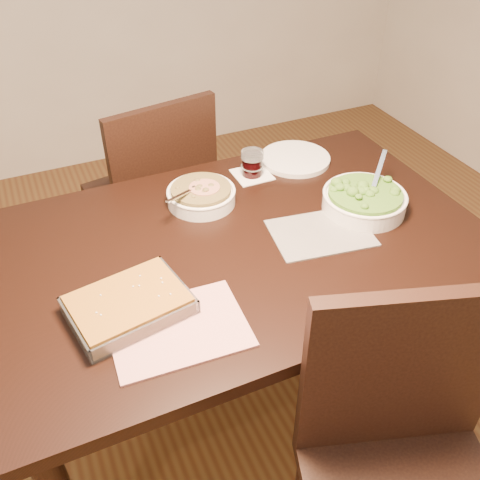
{
  "coord_description": "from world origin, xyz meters",
  "views": [
    {
      "loc": [
        -0.49,
        -1.09,
        1.68
      ],
      "look_at": [
        -0.02,
        -0.05,
        0.8
      ],
      "focal_mm": 40.0,
      "sensor_mm": 36.0,
      "label": 1
    }
  ],
  "objects_px": {
    "table": "(240,266)",
    "wine_tumbler": "(252,163)",
    "chair_far": "(156,190)",
    "stew_bowl": "(201,195)",
    "dinner_plate": "(295,159)",
    "baking_dish": "(129,305)",
    "chair_near": "(405,467)",
    "broccoli_bowl": "(364,200)"
  },
  "relations": [
    {
      "from": "dinner_plate",
      "to": "table",
      "type": "bearing_deg",
      "value": -137.02
    },
    {
      "from": "table",
      "to": "baking_dish",
      "type": "height_order",
      "value": "baking_dish"
    },
    {
      "from": "stew_bowl",
      "to": "chair_far",
      "type": "xyz_separation_m",
      "value": [
        -0.02,
        0.49,
        -0.27
      ]
    },
    {
      "from": "wine_tumbler",
      "to": "chair_far",
      "type": "bearing_deg",
      "value": 120.03
    },
    {
      "from": "baking_dish",
      "to": "chair_near",
      "type": "bearing_deg",
      "value": -57.68
    },
    {
      "from": "wine_tumbler",
      "to": "broccoli_bowl",
      "type": "bearing_deg",
      "value": -55.06
    },
    {
      "from": "chair_far",
      "to": "chair_near",
      "type": "bearing_deg",
      "value": 86.57
    },
    {
      "from": "baking_dish",
      "to": "wine_tumbler",
      "type": "distance_m",
      "value": 0.71
    },
    {
      "from": "wine_tumbler",
      "to": "chair_far",
      "type": "distance_m",
      "value": 0.55
    },
    {
      "from": "broccoli_bowl",
      "to": "wine_tumbler",
      "type": "height_order",
      "value": "broccoli_bowl"
    },
    {
      "from": "table",
      "to": "stew_bowl",
      "type": "relative_size",
      "value": 6.55
    },
    {
      "from": "stew_bowl",
      "to": "dinner_plate",
      "type": "distance_m",
      "value": 0.41
    },
    {
      "from": "wine_tumbler",
      "to": "chair_far",
      "type": "height_order",
      "value": "chair_far"
    },
    {
      "from": "table",
      "to": "dinner_plate",
      "type": "xyz_separation_m",
      "value": [
        0.36,
        0.34,
        0.1
      ]
    },
    {
      "from": "dinner_plate",
      "to": "chair_near",
      "type": "height_order",
      "value": "chair_near"
    },
    {
      "from": "table",
      "to": "wine_tumbler",
      "type": "height_order",
      "value": "wine_tumbler"
    },
    {
      "from": "table",
      "to": "wine_tumbler",
      "type": "relative_size",
      "value": 16.5
    },
    {
      "from": "dinner_plate",
      "to": "stew_bowl",
      "type": "bearing_deg",
      "value": -164.22
    },
    {
      "from": "broccoli_bowl",
      "to": "chair_far",
      "type": "xyz_separation_m",
      "value": [
        -0.46,
        0.73,
        -0.27
      ]
    },
    {
      "from": "stew_bowl",
      "to": "dinner_plate",
      "type": "bearing_deg",
      "value": 15.78
    },
    {
      "from": "stew_bowl",
      "to": "baking_dish",
      "type": "relative_size",
      "value": 0.69
    },
    {
      "from": "chair_near",
      "to": "chair_far",
      "type": "distance_m",
      "value": 1.39
    },
    {
      "from": "stew_bowl",
      "to": "baking_dish",
      "type": "height_order",
      "value": "stew_bowl"
    },
    {
      "from": "wine_tumbler",
      "to": "stew_bowl",
      "type": "bearing_deg",
      "value": -158.18
    },
    {
      "from": "dinner_plate",
      "to": "chair_far",
      "type": "height_order",
      "value": "chair_far"
    },
    {
      "from": "stew_bowl",
      "to": "chair_near",
      "type": "xyz_separation_m",
      "value": [
        0.14,
        -0.89,
        -0.24
      ]
    },
    {
      "from": "table",
      "to": "wine_tumbler",
      "type": "xyz_separation_m",
      "value": [
        0.18,
        0.31,
        0.14
      ]
    },
    {
      "from": "baking_dish",
      "to": "table",
      "type": "bearing_deg",
      "value": 12.18
    },
    {
      "from": "broccoli_bowl",
      "to": "stew_bowl",
      "type": "bearing_deg",
      "value": 151.77
    },
    {
      "from": "table",
      "to": "chair_near",
      "type": "height_order",
      "value": "chair_near"
    },
    {
      "from": "stew_bowl",
      "to": "wine_tumbler",
      "type": "height_order",
      "value": "wine_tumbler"
    },
    {
      "from": "chair_far",
      "to": "wine_tumbler",
      "type": "bearing_deg",
      "value": 109.82
    },
    {
      "from": "baking_dish",
      "to": "dinner_plate",
      "type": "xyz_separation_m",
      "value": [
        0.72,
        0.48,
        -0.02
      ]
    },
    {
      "from": "stew_bowl",
      "to": "wine_tumbler",
      "type": "distance_m",
      "value": 0.23
    },
    {
      "from": "dinner_plate",
      "to": "baking_dish",
      "type": "bearing_deg",
      "value": -146.07
    },
    {
      "from": "chair_far",
      "to": "table",
      "type": "bearing_deg",
      "value": 83.95
    },
    {
      "from": "broccoli_bowl",
      "to": "chair_far",
      "type": "bearing_deg",
      "value": 122.26
    },
    {
      "from": "stew_bowl",
      "to": "table",
      "type": "bearing_deg",
      "value": -82.35
    },
    {
      "from": "chair_far",
      "to": "baking_dish",
      "type": "bearing_deg",
      "value": 60.39
    },
    {
      "from": "baking_dish",
      "to": "stew_bowl",
      "type": "bearing_deg",
      "value": 38.6
    },
    {
      "from": "broccoli_bowl",
      "to": "dinner_plate",
      "type": "xyz_separation_m",
      "value": [
        -0.05,
        0.35,
        -0.03
      ]
    },
    {
      "from": "table",
      "to": "chair_near",
      "type": "xyz_separation_m",
      "value": [
        0.11,
        -0.66,
        -0.12
      ]
    }
  ]
}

